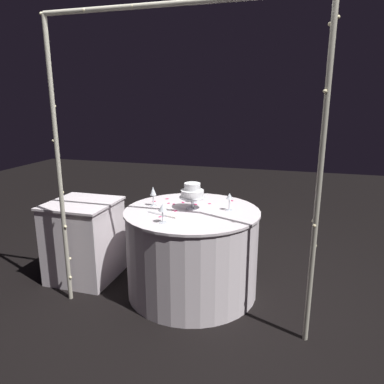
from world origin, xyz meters
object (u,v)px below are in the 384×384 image
main_table (192,251)px  wine_glass_4 (194,190)px  wine_glass_0 (163,208)px  wine_glass_3 (153,192)px  wine_glass_1 (193,186)px  tiered_cake (192,192)px  decorative_arch (175,129)px  side_table (84,240)px  wine_glass_2 (229,198)px  cake_knife (163,215)px

main_table → wine_glass_4: (0.04, -0.22, 0.50)m
wine_glass_0 → wine_glass_3: (0.24, -0.39, 0.01)m
wine_glass_1 → tiered_cake: bearing=105.5°
wine_glass_0 → wine_glass_1: wine_glass_1 is taller
main_table → wine_glass_0: bearing=71.5°
decorative_arch → side_table: 1.56m
wine_glass_0 → wine_glass_1: 0.77m
wine_glass_3 → wine_glass_0: bearing=121.1°
tiered_cake → wine_glass_3: bearing=1.5°
decorative_arch → wine_glass_2: (-0.30, -0.50, -0.59)m
side_table → wine_glass_0: 1.10m
cake_knife → decorative_arch: bearing=129.7°
wine_glass_1 → wine_glass_3: wine_glass_3 is taller
wine_glass_1 → cake_knife: size_ratio=0.54×
side_table → wine_glass_4: wine_glass_4 is taller
main_table → wine_glass_1: wine_glass_1 is taller
decorative_arch → wine_glass_1: 1.02m
wine_glass_3 → tiered_cake: bearing=-178.5°
main_table → tiered_cake: bearing=-77.1°
decorative_arch → main_table: size_ratio=1.96×
wine_glass_0 → wine_glass_2: (-0.43, -0.45, -0.00)m
decorative_arch → wine_glass_1: (0.11, -0.82, -0.60)m
main_table → decorative_arch: bearing=89.8°
cake_knife → side_table: bearing=-11.3°
wine_glass_0 → cake_knife: 0.20m
side_table → wine_glass_4: bearing=-165.9°
main_table → wine_glass_1: size_ratio=7.47×
wine_glass_1 → wine_glass_2: (-0.41, 0.32, 0.00)m
wine_glass_3 → wine_glass_1: bearing=-123.8°
wine_glass_0 → wine_glass_3: wine_glass_3 is taller
wine_glass_4 → cake_knife: (0.14, 0.43, -0.12)m
main_table → cake_knife: cake_knife is taller
side_table → cake_knife: cake_knife is taller
tiered_cake → wine_glass_2: bearing=-172.2°
main_table → wine_glass_0: size_ratio=7.70×
decorative_arch → cake_knife: decorative_arch is taller
decorative_arch → tiered_cake: (0.01, -0.46, -0.56)m
decorative_arch → wine_glass_4: (0.04, -0.64, -0.59)m
side_table → wine_glass_4: size_ratio=4.60×
decorative_arch → wine_glass_0: 0.61m
wine_glass_0 → wine_glass_1: size_ratio=0.97×
decorative_arch → wine_glass_4: decorative_arch is taller
decorative_arch → main_table: 1.16m
cake_knife → tiered_cake: bearing=-125.1°
wine_glass_4 → wine_glass_0: bearing=82.2°
wine_glass_3 → wine_glass_4: (-0.32, -0.19, -0.00)m
main_table → side_table: 1.05m
wine_glass_2 → wine_glass_4: bearing=-22.1°
wine_glass_3 → wine_glass_4: bearing=-148.9°
decorative_arch → cake_knife: size_ratio=7.90×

